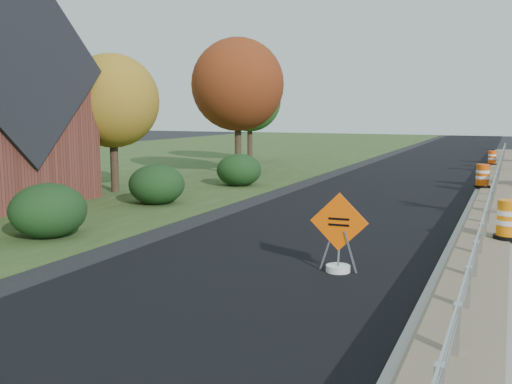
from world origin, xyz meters
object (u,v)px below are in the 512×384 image
at_px(barrel_median_near, 508,220).
at_px(barrel_median_mid, 483,176).
at_px(caution_sign, 338,252).
at_px(barrel_median_far, 492,158).

relative_size(barrel_median_near, barrel_median_mid, 1.01).
bearing_deg(caution_sign, barrel_median_mid, 77.03).
relative_size(barrel_median_mid, barrel_median_far, 1.18).
bearing_deg(barrel_median_mid, barrel_median_far, 90.00).
height_order(barrel_median_near, barrel_median_mid, barrel_median_near).
xyz_separation_m(caution_sign, barrel_median_near, (3.30, 3.96, 0.27)).
bearing_deg(barrel_median_mid, barrel_median_near, -83.99).
bearing_deg(caution_sign, barrel_median_near, 45.86).
relative_size(caution_sign, barrel_median_near, 1.74).
height_order(barrel_median_mid, barrel_median_far, barrel_median_mid).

